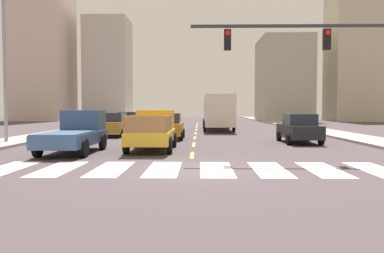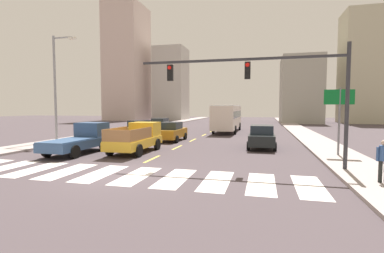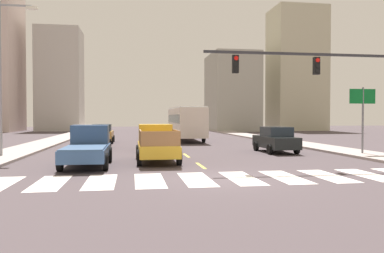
% 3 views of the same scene
% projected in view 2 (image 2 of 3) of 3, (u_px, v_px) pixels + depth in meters
% --- Properties ---
extents(ground_plane, '(160.00, 160.00, 0.00)m').
position_uv_depth(ground_plane, '(118.00, 175.00, 12.75)').
color(ground_plane, '#443A3E').
extents(sidewalk_right, '(2.83, 110.00, 0.15)m').
position_uv_depth(sidewalk_right, '(311.00, 138.00, 27.54)').
color(sidewalk_right, '#9E928E').
rests_on(sidewalk_right, ground).
extents(sidewalk_left, '(2.83, 110.00, 0.15)m').
position_uv_depth(sidewalk_left, '(110.00, 133.00, 32.80)').
color(sidewalk_left, '#9E928E').
rests_on(sidewalk_left, ground).
extents(crosswalk_stripe_1, '(1.09, 3.45, 0.01)m').
position_uv_depth(crosswalk_stripe_1, '(6.00, 167.00, 14.27)').
color(crosswalk_stripe_1, silver).
rests_on(crosswalk_stripe_1, ground).
extents(crosswalk_stripe_2, '(1.09, 3.45, 0.01)m').
position_uv_depth(crosswalk_stripe_2, '(36.00, 169.00, 13.83)').
color(crosswalk_stripe_2, silver).
rests_on(crosswalk_stripe_2, ground).
extents(crosswalk_stripe_3, '(1.09, 3.45, 0.01)m').
position_uv_depth(crosswalk_stripe_3, '(67.00, 171.00, 13.40)').
color(crosswalk_stripe_3, silver).
rests_on(crosswalk_stripe_3, ground).
extents(crosswalk_stripe_4, '(1.09, 3.45, 0.01)m').
position_uv_depth(crosswalk_stripe_4, '(101.00, 173.00, 12.97)').
color(crosswalk_stripe_4, silver).
rests_on(crosswalk_stripe_4, ground).
extents(crosswalk_stripe_5, '(1.09, 3.45, 0.01)m').
position_uv_depth(crosswalk_stripe_5, '(137.00, 176.00, 12.53)').
color(crosswalk_stripe_5, silver).
rests_on(crosswalk_stripe_5, ground).
extents(crosswalk_stripe_6, '(1.09, 3.45, 0.01)m').
position_uv_depth(crosswalk_stripe_6, '(175.00, 178.00, 12.10)').
color(crosswalk_stripe_6, silver).
rests_on(crosswalk_stripe_6, ground).
extents(crosswalk_stripe_7, '(1.09, 3.45, 0.01)m').
position_uv_depth(crosswalk_stripe_7, '(217.00, 181.00, 11.67)').
color(crosswalk_stripe_7, silver).
rests_on(crosswalk_stripe_7, ground).
extents(crosswalk_stripe_8, '(1.09, 3.45, 0.01)m').
position_uv_depth(crosswalk_stripe_8, '(261.00, 184.00, 11.23)').
color(crosswalk_stripe_8, silver).
rests_on(crosswalk_stripe_8, ground).
extents(crosswalk_stripe_9, '(1.09, 3.45, 0.01)m').
position_uv_depth(crosswalk_stripe_9, '(309.00, 187.00, 10.80)').
color(crosswalk_stripe_9, silver).
rests_on(crosswalk_stripe_9, ground).
extents(lane_dash_0, '(0.16, 2.40, 0.01)m').
position_uv_depth(lane_dash_0, '(152.00, 159.00, 16.62)').
color(lane_dash_0, gold).
rests_on(lane_dash_0, ground).
extents(lane_dash_1, '(0.16, 2.40, 0.01)m').
position_uv_depth(lane_dash_1, '(177.00, 147.00, 21.46)').
color(lane_dash_1, gold).
rests_on(lane_dash_1, ground).
extents(lane_dash_2, '(0.16, 2.40, 0.01)m').
position_uv_depth(lane_dash_2, '(193.00, 140.00, 26.30)').
color(lane_dash_2, gold).
rests_on(lane_dash_2, ground).
extents(lane_dash_3, '(0.16, 2.40, 0.01)m').
position_uv_depth(lane_dash_3, '(204.00, 135.00, 31.14)').
color(lane_dash_3, gold).
rests_on(lane_dash_3, ground).
extents(lane_dash_4, '(0.16, 2.40, 0.01)m').
position_uv_depth(lane_dash_4, '(212.00, 131.00, 35.98)').
color(lane_dash_4, gold).
rests_on(lane_dash_4, ground).
extents(lane_dash_5, '(0.16, 2.40, 0.01)m').
position_uv_depth(lane_dash_5, '(218.00, 129.00, 40.82)').
color(lane_dash_5, gold).
rests_on(lane_dash_5, ground).
extents(lane_dash_6, '(0.16, 2.40, 0.01)m').
position_uv_depth(lane_dash_6, '(223.00, 126.00, 45.66)').
color(lane_dash_6, gold).
rests_on(lane_dash_6, ground).
extents(lane_dash_7, '(0.16, 2.40, 0.01)m').
position_uv_depth(lane_dash_7, '(227.00, 124.00, 50.50)').
color(lane_dash_7, gold).
rests_on(lane_dash_7, ground).
extents(pickup_stakebed, '(2.18, 5.20, 1.96)m').
position_uv_depth(pickup_stakebed, '(138.00, 138.00, 19.34)').
color(pickup_stakebed, gold).
rests_on(pickup_stakebed, ground).
extents(pickup_dark, '(2.18, 5.20, 1.96)m').
position_uv_depth(pickup_dark, '(82.00, 139.00, 18.93)').
color(pickup_dark, '#2F4D79').
rests_on(pickup_dark, ground).
extents(city_bus, '(2.72, 10.80, 3.32)m').
position_uv_depth(city_bus, '(227.00, 116.00, 34.98)').
color(city_bus, silver).
rests_on(city_bus, ground).
extents(sedan_far, '(2.02, 4.40, 1.72)m').
position_uv_depth(sedan_far, '(140.00, 129.00, 28.96)').
color(sedan_far, '#9C6C23').
rests_on(sedan_far, ground).
extents(sedan_near_left, '(2.02, 4.40, 1.72)m').
position_uv_depth(sedan_near_left, '(171.00, 131.00, 25.57)').
color(sedan_near_left, '#A5691A').
rests_on(sedan_near_left, ground).
extents(sedan_near_right, '(2.02, 4.40, 1.72)m').
position_uv_depth(sedan_near_right, '(160.00, 125.00, 34.84)').
color(sedan_near_right, '#A87027').
rests_on(sedan_near_right, ground).
extents(sedan_mid, '(2.02, 4.40, 1.72)m').
position_uv_depth(sedan_mid, '(262.00, 137.00, 20.99)').
color(sedan_mid, black).
rests_on(sedan_mid, ground).
extents(traffic_signal_gantry, '(10.17, 0.27, 6.00)m').
position_uv_depth(traffic_signal_gantry, '(273.00, 82.00, 13.77)').
color(traffic_signal_gantry, '#2D2D33').
rests_on(traffic_signal_gantry, ground).
extents(direction_sign_green, '(1.70, 0.12, 4.20)m').
position_uv_depth(direction_sign_green, '(339.00, 107.00, 17.04)').
color(direction_sign_green, slate).
rests_on(direction_sign_green, ground).
extents(streetlight_left, '(2.20, 0.28, 9.00)m').
position_uv_depth(streetlight_left, '(57.00, 84.00, 23.86)').
color(streetlight_left, gray).
rests_on(streetlight_left, ground).
extents(pedestrian_waiting, '(0.53, 0.34, 1.64)m').
position_uv_depth(pedestrian_waiting, '(384.00, 157.00, 10.78)').
color(pedestrian_waiting, black).
rests_on(pedestrian_waiting, sidewalk_right).
extents(tower_tall_centre, '(8.85, 7.32, 21.32)m').
position_uv_depth(tower_tall_centre, '(367.00, 67.00, 54.08)').
color(tower_tall_centre, '#B9B396').
rests_on(tower_tall_centre, ground).
extents(block_mid_left, '(7.18, 7.46, 17.31)m').
position_uv_depth(block_mid_left, '(171.00, 84.00, 68.63)').
color(block_mid_left, '#B5AFA7').
rests_on(block_mid_left, ground).
extents(block_mid_right, '(8.36, 9.87, 27.20)m').
position_uv_depth(block_mid_right, '(127.00, 64.00, 68.36)').
color(block_mid_right, beige).
rests_on(block_mid_right, ground).
extents(block_low_left, '(7.44, 10.61, 12.91)m').
position_uv_depth(block_low_left, '(300.00, 90.00, 56.49)').
color(block_low_left, '#9E9B8E').
rests_on(block_low_left, ground).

